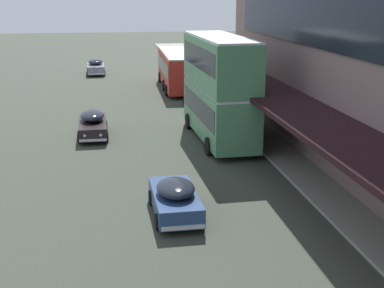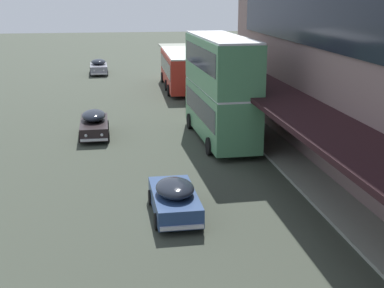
# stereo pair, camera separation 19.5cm
# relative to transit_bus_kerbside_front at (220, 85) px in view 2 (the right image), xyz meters

# --- Properties ---
(transit_bus_kerbside_front) EXTENTS (3.03, 9.44, 6.25)m
(transit_bus_kerbside_front) POSITION_rel_transit_bus_kerbside_front_xyz_m (0.00, 0.00, 0.00)
(transit_bus_kerbside_front) COLOR #508E5F
(transit_bus_kerbside_front) RESTS_ON ground
(transit_bus_kerbside_rear) EXTENTS (2.99, 11.50, 3.38)m
(transit_bus_kerbside_rear) POSITION_rel_transit_bus_kerbside_front_xyz_m (-0.13, 18.23, -1.43)
(transit_bus_kerbside_rear) COLOR #B2271E
(transit_bus_kerbside_rear) RESTS_ON ground
(sedan_oncoming_rear) EXTENTS (1.93, 4.75, 1.45)m
(sedan_oncoming_rear) POSITION_rel_transit_bus_kerbside_front_xyz_m (0.28, 9.04, -2.64)
(sedan_oncoming_rear) COLOR #2B3215
(sedan_oncoming_rear) RESTS_ON ground
(sedan_lead_near) EXTENTS (1.91, 4.28, 1.52)m
(sedan_lead_near) POSITION_rel_transit_bus_kerbside_front_xyz_m (-4.07, -10.89, -2.62)
(sedan_lead_near) COLOR navy
(sedan_lead_near) RESTS_ON ground
(sedan_far_back) EXTENTS (1.87, 4.78, 1.59)m
(sedan_far_back) POSITION_rel_transit_bus_kerbside_front_xyz_m (-7.55, 2.21, -2.59)
(sedan_far_back) COLOR black
(sedan_far_back) RESTS_ON ground
(sedan_lead_mid) EXTENTS (2.02, 4.67, 1.63)m
(sedan_lead_mid) POSITION_rel_transit_bus_kerbside_front_xyz_m (-7.69, 28.69, -2.57)
(sedan_lead_mid) COLOR gray
(sedan_lead_mid) RESTS_ON ground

